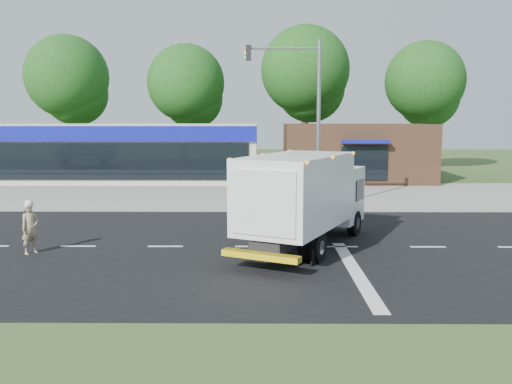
% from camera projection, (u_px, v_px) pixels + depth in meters
% --- Properties ---
extents(ground, '(120.00, 120.00, 0.00)m').
position_uv_depth(ground, '(253.00, 247.00, 18.56)').
color(ground, '#385123').
rests_on(ground, ground).
extents(road_asphalt, '(60.00, 14.00, 0.02)m').
position_uv_depth(road_asphalt, '(253.00, 247.00, 18.56)').
color(road_asphalt, black).
rests_on(road_asphalt, ground).
extents(sidewalk, '(60.00, 2.40, 0.12)m').
position_uv_depth(sidewalk, '(255.00, 207.00, 26.67)').
color(sidewalk, gray).
rests_on(sidewalk, ground).
extents(parking_apron, '(60.00, 9.00, 0.02)m').
position_uv_depth(parking_apron, '(256.00, 192.00, 32.43)').
color(parking_apron, gray).
rests_on(parking_apron, ground).
extents(lane_markings, '(55.20, 7.00, 0.01)m').
position_uv_depth(lane_markings, '(294.00, 256.00, 17.21)').
color(lane_markings, silver).
rests_on(lane_markings, road_asphalt).
extents(ems_box_truck, '(5.16, 7.54, 3.23)m').
position_uv_depth(ems_box_truck, '(305.00, 194.00, 18.10)').
color(ems_box_truck, black).
rests_on(ems_box_truck, ground).
extents(emergency_worker, '(0.68, 0.73, 1.78)m').
position_uv_depth(emergency_worker, '(30.00, 227.00, 17.52)').
color(emergency_worker, tan).
rests_on(emergency_worker, ground).
extents(retail_strip_mall, '(18.00, 6.20, 4.00)m').
position_uv_depth(retail_strip_mall, '(129.00, 152.00, 38.11)').
color(retail_strip_mall, beige).
rests_on(retail_strip_mall, ground).
extents(brown_storefront, '(10.00, 6.70, 4.00)m').
position_uv_depth(brown_storefront, '(356.00, 153.00, 38.03)').
color(brown_storefront, '#382316').
rests_on(brown_storefront, ground).
extents(traffic_signal_pole, '(3.51, 0.25, 8.00)m').
position_uv_depth(traffic_signal_pole, '(305.00, 107.00, 25.41)').
color(traffic_signal_pole, gray).
rests_on(traffic_signal_pole, ground).
extents(background_trees, '(36.77, 7.39, 12.10)m').
position_uv_depth(background_trees, '(247.00, 83.00, 45.48)').
color(background_trees, '#332114').
rests_on(background_trees, ground).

